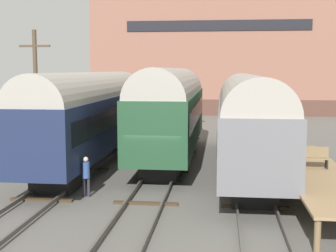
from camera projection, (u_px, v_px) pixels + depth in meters
The scene contains 12 objects.
ground_plane at pixel (156, 186), 21.53m from camera, with size 200.00×200.00×0.00m, color #56544F.
track_left at pixel (66, 180), 22.00m from camera, with size 2.60×60.00×0.26m.
track_middle at pixel (156, 183), 21.52m from camera, with size 2.60×60.00×0.26m.
track_right at pixel (250, 186), 21.04m from camera, with size 2.60×60.00×0.26m.
train_car_navy at pixel (91, 112), 26.16m from camera, with size 2.90×17.20×5.19m.
train_car_green at pixel (171, 108), 27.60m from camera, with size 3.11×15.25×5.43m.
train_car_grey at pixel (247, 117), 24.24m from camera, with size 2.99×17.39×5.09m.
station_platform at pixel (314, 172), 19.64m from camera, with size 2.53×13.01×1.14m.
bench at pixel (312, 157), 20.02m from camera, with size 1.40×0.40×0.91m.
person_worker at pixel (86, 173), 19.59m from camera, with size 0.32×0.32×1.71m.
utility_pole at pixel (36, 94), 26.75m from camera, with size 1.80×0.24×7.57m.
warehouse_building at pixel (218, 37), 58.77m from camera, with size 29.99×11.17×18.77m.
Camera 1 is at (2.93, -20.85, 5.33)m, focal length 50.00 mm.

